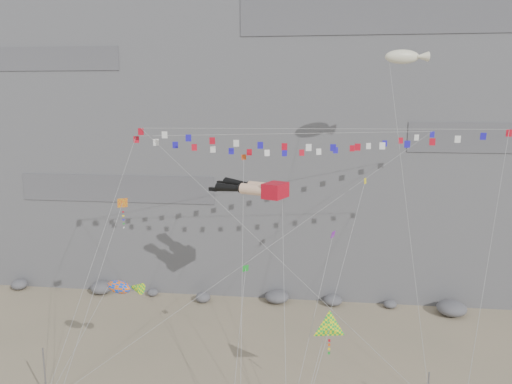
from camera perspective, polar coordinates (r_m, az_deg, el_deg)
cliff at (r=66.13m, az=3.69°, el=13.42°), size 80.00×28.00×50.00m
talus_boulders at (r=55.42m, az=2.43°, el=-11.89°), size 60.00×3.00×1.20m
anchor_pole_left at (r=41.72m, az=-22.98°, el=-18.65°), size 0.12×0.12×4.15m
legs_kite at (r=41.37m, az=-0.10°, el=0.42°), size 8.04×17.29×20.28m
flag_banner_upper at (r=43.55m, az=4.26°, el=6.63°), size 29.80×17.54×28.64m
flag_banner_lower at (r=39.63m, az=7.49°, el=7.14°), size 28.65×9.63×23.37m
harlequin_kite at (r=39.65m, az=-15.06°, el=-1.34°), size 3.92×7.71×15.82m
fish_windsock at (r=39.08m, az=-15.40°, el=-10.44°), size 6.43×5.03×10.06m
delta_kite at (r=35.33m, az=8.41°, el=-15.16°), size 3.89×7.52×9.94m
blimp_windsock at (r=44.63m, az=16.36°, el=14.53°), size 4.11×12.26×27.65m
small_kite_a at (r=43.03m, az=-1.42°, el=3.28°), size 2.60×16.28×23.06m
small_kite_b at (r=38.60m, az=8.73°, el=-5.13°), size 3.72×10.28×15.38m
small_kite_c at (r=38.85m, az=-1.23°, el=-8.97°), size 1.15×10.31×13.16m
small_kite_d at (r=42.01m, az=12.22°, el=0.64°), size 5.71×14.82×21.38m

